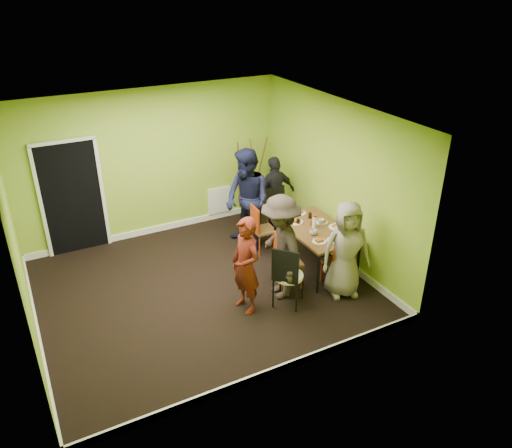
{
  "coord_description": "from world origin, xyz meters",
  "views": [
    {
      "loc": [
        -2.34,
        -6.37,
        4.59
      ],
      "look_at": [
        0.98,
        0.0,
        0.93
      ],
      "focal_mm": 35.0,
      "sensor_mm": 36.0,
      "label": 1
    }
  ],
  "objects_px": {
    "easel": "(250,179)",
    "blue_bottle": "(339,227)",
    "chair_left_far": "(260,226)",
    "thermos": "(314,222)",
    "chair_front_end": "(339,260)",
    "person_left_far": "(247,200)",
    "person_left_near": "(281,247)",
    "dining_table": "(316,231)",
    "chair_left_near": "(284,258)",
    "chair_bentwood": "(287,274)",
    "person_front_end": "(346,250)",
    "person_standing": "(246,266)",
    "person_back_end": "(275,194)",
    "chair_back_end": "(275,201)",
    "orange_bottle": "(311,223)"
  },
  "relations": [
    {
      "from": "chair_left_far",
      "to": "thermos",
      "type": "distance_m",
      "value": 1.09
    },
    {
      "from": "chair_bentwood",
      "to": "thermos",
      "type": "distance_m",
      "value": 1.3
    },
    {
      "from": "chair_bentwood",
      "to": "person_front_end",
      "type": "bearing_deg",
      "value": 40.47
    },
    {
      "from": "chair_left_far",
      "to": "person_standing",
      "type": "height_order",
      "value": "person_standing"
    },
    {
      "from": "chair_front_end",
      "to": "chair_bentwood",
      "type": "relative_size",
      "value": 0.87
    },
    {
      "from": "chair_front_end",
      "to": "dining_table",
      "type": "bearing_deg",
      "value": 90.88
    },
    {
      "from": "dining_table",
      "to": "chair_back_end",
      "type": "xyz_separation_m",
      "value": [
        0.02,
        1.41,
        -0.02
      ]
    },
    {
      "from": "blue_bottle",
      "to": "person_left_near",
      "type": "relative_size",
      "value": 0.12
    },
    {
      "from": "easel",
      "to": "chair_front_end",
      "type": "bearing_deg",
      "value": -89.27
    },
    {
      "from": "chair_front_end",
      "to": "person_left_near",
      "type": "bearing_deg",
      "value": 167.07
    },
    {
      "from": "easel",
      "to": "blue_bottle",
      "type": "height_order",
      "value": "easel"
    },
    {
      "from": "thermos",
      "to": "blue_bottle",
      "type": "xyz_separation_m",
      "value": [
        0.25,
        -0.34,
        0.01
      ]
    },
    {
      "from": "thermos",
      "to": "person_back_end",
      "type": "distance_m",
      "value": 1.52
    },
    {
      "from": "person_left_near",
      "to": "thermos",
      "type": "bearing_deg",
      "value": 127.19
    },
    {
      "from": "chair_front_end",
      "to": "person_front_end",
      "type": "relative_size",
      "value": 0.57
    },
    {
      "from": "thermos",
      "to": "person_left_far",
      "type": "distance_m",
      "value": 1.33
    },
    {
      "from": "thermos",
      "to": "person_front_end",
      "type": "relative_size",
      "value": 0.13
    },
    {
      "from": "thermos",
      "to": "person_back_end",
      "type": "height_order",
      "value": "person_back_end"
    },
    {
      "from": "chair_left_far",
      "to": "person_standing",
      "type": "relative_size",
      "value": 0.6
    },
    {
      "from": "chair_left_near",
      "to": "easel",
      "type": "bearing_deg",
      "value": 174.58
    },
    {
      "from": "chair_bentwood",
      "to": "blue_bottle",
      "type": "bearing_deg",
      "value": 67.46
    },
    {
      "from": "chair_back_end",
      "to": "easel",
      "type": "bearing_deg",
      "value": -83.87
    },
    {
      "from": "thermos",
      "to": "person_left_near",
      "type": "bearing_deg",
      "value": -152.78
    },
    {
      "from": "chair_front_end",
      "to": "thermos",
      "type": "relative_size",
      "value": 4.54
    },
    {
      "from": "person_left_near",
      "to": "chair_front_end",
      "type": "bearing_deg",
      "value": 84.23
    },
    {
      "from": "thermos",
      "to": "person_left_near",
      "type": "distance_m",
      "value": 1.04
    },
    {
      "from": "chair_left_far",
      "to": "chair_bentwood",
      "type": "distance_m",
      "value": 1.71
    },
    {
      "from": "chair_bentwood",
      "to": "blue_bottle",
      "type": "distance_m",
      "value": 1.35
    },
    {
      "from": "person_left_far",
      "to": "person_left_near",
      "type": "xyz_separation_m",
      "value": [
        -0.25,
        -1.62,
        -0.09
      ]
    },
    {
      "from": "chair_left_near",
      "to": "thermos",
      "type": "xyz_separation_m",
      "value": [
        0.75,
        0.31,
        0.32
      ]
    },
    {
      "from": "chair_left_near",
      "to": "blue_bottle",
      "type": "distance_m",
      "value": 1.05
    },
    {
      "from": "person_left_far",
      "to": "person_left_near",
      "type": "relative_size",
      "value": 1.1
    },
    {
      "from": "chair_bentwood",
      "to": "easel",
      "type": "relative_size",
      "value": 0.61
    },
    {
      "from": "chair_left_near",
      "to": "person_left_near",
      "type": "height_order",
      "value": "person_left_near"
    },
    {
      "from": "blue_bottle",
      "to": "person_back_end",
      "type": "bearing_deg",
      "value": 94.68
    },
    {
      "from": "dining_table",
      "to": "chair_bentwood",
      "type": "relative_size",
      "value": 1.45
    },
    {
      "from": "dining_table",
      "to": "easel",
      "type": "xyz_separation_m",
      "value": [
        -0.06,
        2.3,
        0.14
      ]
    },
    {
      "from": "chair_left_far",
      "to": "person_front_end",
      "type": "bearing_deg",
      "value": 20.82
    },
    {
      "from": "dining_table",
      "to": "thermos",
      "type": "relative_size",
      "value": 7.52
    },
    {
      "from": "person_front_end",
      "to": "thermos",
      "type": "bearing_deg",
      "value": 104.34
    },
    {
      "from": "blue_bottle",
      "to": "person_left_far",
      "type": "relative_size",
      "value": 0.11
    },
    {
      "from": "person_standing",
      "to": "person_left_near",
      "type": "relative_size",
      "value": 0.9
    },
    {
      "from": "orange_bottle",
      "to": "easel",
      "type": "bearing_deg",
      "value": 91.04
    },
    {
      "from": "chair_bentwood",
      "to": "orange_bottle",
      "type": "height_order",
      "value": "chair_bentwood"
    },
    {
      "from": "chair_front_end",
      "to": "easel",
      "type": "distance_m",
      "value": 3.02
    },
    {
      "from": "person_back_end",
      "to": "blue_bottle",
      "type": "bearing_deg",
      "value": 89.74
    },
    {
      "from": "chair_front_end",
      "to": "chair_bentwood",
      "type": "distance_m",
      "value": 0.98
    },
    {
      "from": "dining_table",
      "to": "person_standing",
      "type": "bearing_deg",
      "value": -161.0
    },
    {
      "from": "person_left_far",
      "to": "blue_bottle",
      "type": "bearing_deg",
      "value": 20.77
    },
    {
      "from": "chair_left_far",
      "to": "chair_left_near",
      "type": "relative_size",
      "value": 0.97
    }
  ]
}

